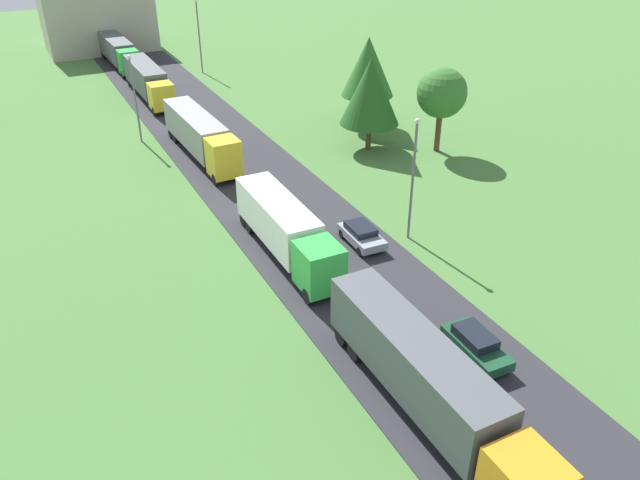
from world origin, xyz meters
name	(u,v)px	position (x,y,z in m)	size (l,w,h in m)	color
road	(389,315)	(0.00, 24.50, 0.03)	(10.00, 140.00, 0.06)	#2B2B30
lane_marking_centre	(425,351)	(0.00, 20.88, 0.07)	(0.16, 120.61, 0.01)	white
truck_lead	(428,379)	(-2.64, 17.22, 2.18)	(2.50, 14.80, 3.72)	orange
truck_second	(286,229)	(-2.58, 33.13, 2.11)	(2.55, 12.14, 3.56)	green
truck_third	(200,134)	(-2.33, 52.35, 2.19)	(2.88, 13.91, 3.67)	yellow
truck_fourth	(148,80)	(-2.32, 72.09, 2.18)	(2.53, 13.66, 3.72)	yellow
truck_fifth	(117,50)	(-2.48, 88.58, 2.15)	(2.85, 14.48, 3.60)	green
car_second	(476,344)	(2.09, 19.37, 0.82)	(1.86, 4.18, 1.45)	#19472D
car_third	(361,234)	(2.66, 32.23, 0.79)	(1.99, 3.98, 1.37)	#8C939E
lamppost_second	(413,174)	(6.11, 31.59, 4.85)	(0.36, 0.36, 8.73)	slate
lamppost_third	(135,95)	(-6.35, 58.94, 4.58)	(0.36, 0.36, 8.21)	slate
lamppost_fourth	(199,33)	(6.55, 80.31, 5.04)	(0.36, 0.36, 9.11)	slate
tree_birch	(370,92)	(12.16, 47.28, 5.48)	(5.42, 5.42, 8.47)	#513823
tree_maple	(368,67)	(15.11, 52.68, 6.11)	(5.17, 5.17, 8.97)	#513823
tree_elm	(442,93)	(17.65, 44.07, 5.44)	(4.51, 4.51, 7.73)	#513823
distant_building	(97,17)	(-2.78, 99.69, 4.63)	(15.03, 10.48, 9.26)	#B2A899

